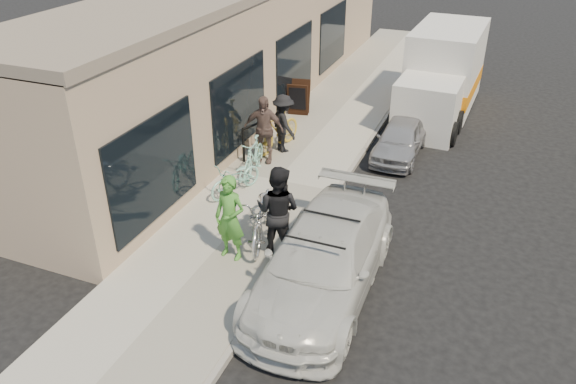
% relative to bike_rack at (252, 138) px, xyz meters
% --- Properties ---
extents(ground, '(120.00, 120.00, 0.00)m').
position_rel_bike_rack_xyz_m(ground, '(3.13, -3.94, -0.74)').
color(ground, black).
rests_on(ground, ground).
extents(sidewalk, '(3.00, 34.00, 0.15)m').
position_rel_bike_rack_xyz_m(sidewalk, '(1.13, -0.94, -0.66)').
color(sidewalk, '#A6A295').
rests_on(sidewalk, ground).
extents(curb, '(0.12, 34.00, 0.13)m').
position_rel_bike_rack_xyz_m(curb, '(2.68, -0.94, -0.67)').
color(curb, gray).
rests_on(curb, ground).
extents(storefront, '(3.60, 20.00, 4.22)m').
position_rel_bike_rack_xyz_m(storefront, '(-2.11, 4.05, 1.39)').
color(storefront, tan).
rests_on(storefront, ground).
extents(bike_rack, '(0.30, 0.65, 0.97)m').
position_rel_bike_rack_xyz_m(bike_rack, '(0.00, 0.00, 0.00)').
color(bike_rack, black).
rests_on(bike_rack, sidewalk).
extents(sandwich_board, '(0.76, 0.76, 1.07)m').
position_rel_bike_rack_xyz_m(sandwich_board, '(0.01, 3.50, -0.04)').
color(sandwich_board, black).
rests_on(sandwich_board, sidewalk).
extents(sedan_white, '(2.01, 4.81, 1.43)m').
position_rel_bike_rack_xyz_m(sedan_white, '(3.55, -4.45, -0.04)').
color(sedan_white, silver).
rests_on(sedan_white, ground).
extents(sedan_silver, '(1.21, 2.97, 1.01)m').
position_rel_bike_rack_xyz_m(sedan_silver, '(3.63, 1.96, -0.23)').
color(sedan_silver, '#A1A0A6').
rests_on(sedan_silver, ground).
extents(moving_truck, '(2.23, 5.54, 2.69)m').
position_rel_bike_rack_xyz_m(moving_truck, '(4.10, 5.87, 0.46)').
color(moving_truck, silver).
rests_on(moving_truck, ground).
extents(tandem_bike, '(1.32, 2.32, 1.15)m').
position_rel_bike_rack_xyz_m(tandem_bike, '(1.88, -3.46, -0.01)').
color(tandem_bike, silver).
rests_on(tandem_bike, sidewalk).
extents(woman_rider, '(0.70, 0.50, 1.80)m').
position_rel_bike_rack_xyz_m(woman_rider, '(1.56, -4.30, 0.31)').
color(woman_rider, '#438E2F').
rests_on(woman_rider, sidewalk).
extents(man_standing, '(0.95, 0.75, 1.92)m').
position_rel_bike_rack_xyz_m(man_standing, '(2.36, -3.79, 0.38)').
color(man_standing, black).
rests_on(man_standing, sidewalk).
extents(cruiser_bike_a, '(0.63, 1.58, 0.93)m').
position_rel_bike_rack_xyz_m(cruiser_bike_a, '(0.40, -0.75, -0.12)').
color(cruiser_bike_a, '#8FD5C2').
rests_on(cruiser_bike_a, sidewalk).
extents(cruiser_bike_b, '(1.04, 1.65, 0.82)m').
position_rel_bike_rack_xyz_m(cruiser_bike_b, '(0.47, -1.93, -0.18)').
color(cruiser_bike_b, '#8FD5C2').
rests_on(cruiser_bike_b, sidewalk).
extents(cruiser_bike_c, '(0.96, 1.96, 1.14)m').
position_rel_bike_rack_xyz_m(cruiser_bike_c, '(0.42, 0.80, -0.02)').
color(cruiser_bike_c, gold).
rests_on(cruiser_bike_c, sidewalk).
extents(bystander_a, '(1.20, 1.13, 1.63)m').
position_rel_bike_rack_xyz_m(bystander_a, '(0.61, 0.76, 0.23)').
color(bystander_a, black).
rests_on(bystander_a, sidewalk).
extents(bystander_b, '(1.14, 0.63, 1.84)m').
position_rel_bike_rack_xyz_m(bystander_b, '(0.38, -0.05, 0.33)').
color(bystander_b, brown).
rests_on(bystander_b, sidewalk).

